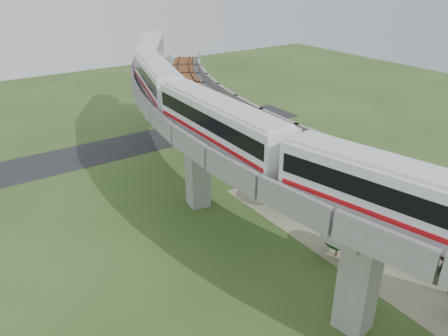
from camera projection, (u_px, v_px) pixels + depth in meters
The scene contains 13 objects.
ground at pixel (251, 256), 38.19m from camera, with size 160.00×160.00×0.00m, color #2E4D1E.
dirt_lot at pixel (374, 218), 43.81m from camera, with size 18.00×26.00×0.04m, color gray.
asphalt_road at pixel (120, 147), 60.61m from camera, with size 60.00×8.00×0.03m, color #232326.
viaduct at pixel (291, 151), 36.28m from camera, with size 19.58×73.98×11.40m.
metro_train at pixel (208, 96), 39.51m from camera, with size 14.92×60.72×3.64m.
fence at pixel (330, 216), 42.83m from camera, with size 3.87×38.73×1.50m.
tree_0 at pixel (216, 130), 61.01m from camera, with size 1.81×1.81×2.85m.
tree_1 at pixel (237, 159), 51.61m from camera, with size 1.93×1.93×3.08m.
tree_2 at pixel (277, 189), 44.37m from camera, with size 2.77×2.77×3.62m.
tree_3 at pixel (339, 236), 37.28m from camera, with size 2.79×2.79×3.31m.
car_white at pixel (377, 232), 40.42m from camera, with size 1.56×3.87×1.32m, color silver.
car_red at pixel (396, 201), 45.70m from camera, with size 1.20×3.44×1.13m, color #B01019.
car_dark at pixel (363, 196), 46.57m from camera, with size 1.82×4.48×1.30m, color black.
Camera 1 is at (-19.55, -24.47, 23.29)m, focal length 35.00 mm.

